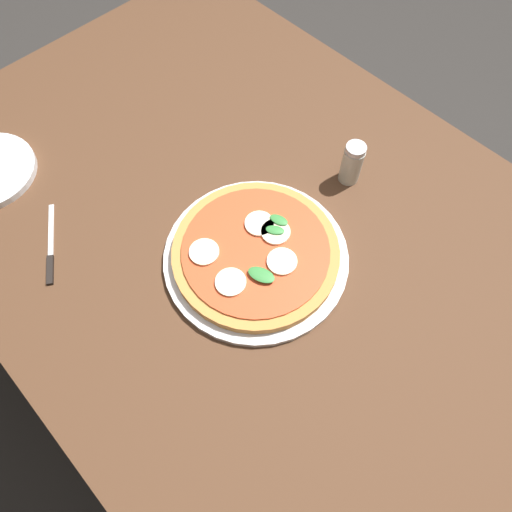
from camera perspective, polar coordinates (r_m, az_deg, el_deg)
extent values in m
plane|color=#2D2B28|center=(1.56, 0.98, -12.28)|extent=(6.00, 6.00, 0.00)
cube|color=#4C301E|center=(0.87, 1.72, 1.50)|extent=(1.49, 0.94, 0.04)
cube|color=#4C301E|center=(1.65, -5.72, 17.71)|extent=(0.07, 0.07, 0.72)
cylinder|color=silver|center=(0.82, 0.00, -0.13)|extent=(0.33, 0.33, 0.01)
cylinder|color=#C6843F|center=(0.81, -0.05, 0.41)|extent=(0.29, 0.29, 0.02)
cylinder|color=#CC4723|center=(0.80, -0.05, 0.79)|extent=(0.26, 0.26, 0.00)
cylinder|color=beige|center=(0.79, 3.19, -0.66)|extent=(0.05, 0.05, 0.00)
cylinder|color=beige|center=(0.82, 2.49, 3.02)|extent=(0.05, 0.05, 0.00)
cylinder|color=beige|center=(0.82, 0.40, 3.99)|extent=(0.05, 0.05, 0.00)
cylinder|color=beige|center=(0.80, -6.36, 0.50)|extent=(0.05, 0.05, 0.00)
cylinder|color=beige|center=(0.77, -3.12, -3.20)|extent=(0.05, 0.05, 0.00)
ellipsoid|color=#337F38|center=(0.77, 0.66, -2.31)|extent=(0.05, 0.04, 0.00)
ellipsoid|color=#337F38|center=(0.82, 2.95, 4.33)|extent=(0.04, 0.03, 0.00)
ellipsoid|color=#337F38|center=(0.81, 2.30, 3.16)|extent=(0.04, 0.03, 0.00)
cube|color=black|center=(0.89, -23.87, -1.56)|extent=(0.05, 0.04, 0.01)
cube|color=silver|center=(0.94, -23.76, 2.94)|extent=(0.10, 0.07, 0.00)
cylinder|color=#B2B7AD|center=(0.92, 11.59, 10.82)|extent=(0.04, 0.04, 0.08)
cylinder|color=silver|center=(0.88, 12.12, 12.66)|extent=(0.04, 0.04, 0.01)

